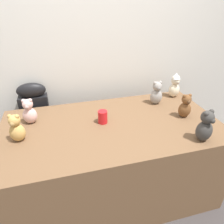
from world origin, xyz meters
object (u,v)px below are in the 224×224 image
(teddy_bear_blush, at_px, (29,112))
(teddy_bear_honey, at_px, (16,129))
(teddy_bear_chestnut, at_px, (185,106))
(display_table, at_px, (112,159))
(teddy_bear_cream, at_px, (175,85))
(teddy_bear_charcoal, at_px, (205,127))
(instrument_case, at_px, (38,125))
(teddy_bear_ash, at_px, (157,93))
(party_cup_red, at_px, (103,117))

(teddy_bear_blush, height_order, teddy_bear_honey, teddy_bear_blush)
(teddy_bear_chestnut, bearing_deg, display_table, 177.51)
(teddy_bear_chestnut, bearing_deg, teddy_bear_cream, 73.84)
(teddy_bear_charcoal, bearing_deg, instrument_case, 126.14)
(instrument_case, height_order, teddy_bear_ash, teddy_bear_ash)
(teddy_bear_charcoal, xyz_separation_m, teddy_bear_cream, (0.18, 0.74, 0.01))
(display_table, height_order, teddy_bear_blush, teddy_bear_blush)
(teddy_bear_ash, bearing_deg, instrument_case, 163.72)
(party_cup_red, bearing_deg, display_table, -36.20)
(teddy_bear_ash, bearing_deg, teddy_bear_blush, -177.16)
(display_table, distance_m, party_cup_red, 0.45)
(teddy_bear_honey, xyz_separation_m, teddy_bear_ash, (1.25, 0.29, 0.01))
(party_cup_red, bearing_deg, teddy_bear_ash, 19.75)
(teddy_bear_honey, relative_size, teddy_bear_ash, 0.95)
(teddy_bear_ash, bearing_deg, teddy_bear_chestnut, -66.64)
(teddy_bear_chestnut, distance_m, party_cup_red, 0.73)
(teddy_bear_ash, xyz_separation_m, party_cup_red, (-0.59, -0.21, -0.05))
(party_cup_red, bearing_deg, instrument_case, 136.71)
(instrument_case, xyz_separation_m, teddy_bear_honey, (-0.06, -0.64, 0.39))
(teddy_bear_chestnut, xyz_separation_m, teddy_bear_charcoal, (-0.05, -0.34, 0.02))
(teddy_bear_charcoal, bearing_deg, teddy_bear_honey, 149.47)
(instrument_case, distance_m, party_cup_red, 0.89)
(teddy_bear_chestnut, xyz_separation_m, teddy_bear_ash, (-0.13, 0.30, 0.01))
(teddy_bear_cream, height_order, party_cup_red, teddy_bear_cream)
(display_table, xyz_separation_m, party_cup_red, (-0.07, 0.05, 0.45))
(teddy_bear_blush, relative_size, teddy_bear_ash, 0.95)
(teddy_bear_charcoal, bearing_deg, teddy_bear_blush, 139.26)
(teddy_bear_chestnut, relative_size, teddy_bear_honey, 0.98)
(display_table, bearing_deg, instrument_case, 137.37)
(teddy_bear_cream, relative_size, teddy_bear_ash, 1.11)
(display_table, bearing_deg, teddy_bear_blush, 162.57)
(teddy_bear_cream, height_order, teddy_bear_honey, teddy_bear_cream)
(teddy_bear_cream, relative_size, teddy_bear_blush, 1.17)
(teddy_bear_blush, distance_m, party_cup_red, 0.61)
(teddy_bear_cream, xyz_separation_m, party_cup_red, (-0.84, -0.31, -0.07))
(display_table, height_order, party_cup_red, party_cup_red)
(display_table, distance_m, teddy_bear_honey, 0.88)
(party_cup_red, bearing_deg, teddy_bear_cream, 20.27)
(instrument_case, distance_m, teddy_bear_chestnut, 1.52)
(teddy_bear_cream, distance_m, teddy_bear_honey, 1.55)
(teddy_bear_honey, bearing_deg, teddy_bear_cream, 30.75)
(teddy_bear_chestnut, height_order, teddy_bear_blush, teddy_bear_blush)
(teddy_bear_blush, bearing_deg, party_cup_red, -9.78)
(display_table, relative_size, party_cup_red, 16.67)
(teddy_bear_chestnut, bearing_deg, teddy_bear_honey, -179.42)
(teddy_bear_ash, bearing_deg, display_table, -153.24)
(teddy_bear_honey, bearing_deg, teddy_bear_ash, 29.29)
(display_table, xyz_separation_m, teddy_bear_honey, (-0.73, -0.03, 0.49))
(party_cup_red, bearing_deg, teddy_bear_blush, 165.11)
(instrument_case, relative_size, teddy_bear_charcoal, 3.93)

